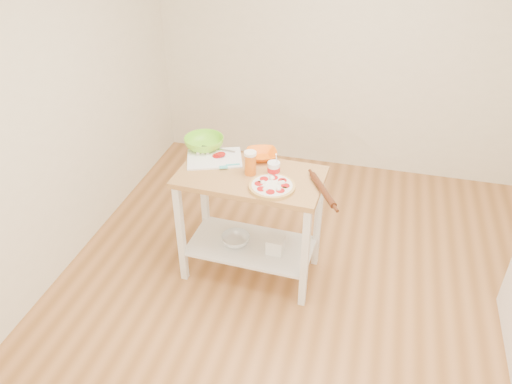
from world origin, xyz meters
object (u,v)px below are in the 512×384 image
object	(u,v)px
spatula	(228,166)
pizza	(272,186)
knife	(214,149)
green_bowl	(204,143)
cutting_board	(214,158)
beer_pint	(250,163)
rolling_pin	(323,190)
yogurt_tub	(274,169)
prep_island	(251,205)
shelf_glass_bowl	(236,240)
shelf_bin	(275,245)
orange_bowl	(262,155)

from	to	relation	value
spatula	pizza	bearing A→B (deg)	-50.07
knife	green_bowl	xyz separation A→B (m)	(-0.08, 0.02, 0.03)
spatula	cutting_board	bearing A→B (deg)	122.38
green_bowl	beer_pint	bearing A→B (deg)	-31.36
rolling_pin	yogurt_tub	bearing A→B (deg)	160.48
pizza	prep_island	bearing A→B (deg)	145.39
yogurt_tub	shelf_glass_bowl	distance (m)	0.72
cutting_board	rolling_pin	xyz separation A→B (m)	(0.85, -0.25, 0.01)
shelf_glass_bowl	shelf_bin	distance (m)	0.32
prep_island	knife	world-z (taller)	knife
cutting_board	knife	distance (m)	0.13
prep_island	orange_bowl	xyz separation A→B (m)	(0.02, 0.25, 0.29)
pizza	yogurt_tub	size ratio (longest dim) A/B	1.66
prep_island	spatula	world-z (taller)	spatula
shelf_bin	yogurt_tub	bearing A→B (deg)	124.21
yogurt_tub	shelf_glass_bowl	bearing A→B (deg)	-171.60
rolling_pin	cutting_board	bearing A→B (deg)	163.66
knife	green_bowl	bearing A→B (deg)	173.64
spatula	shelf_glass_bowl	bearing A→B (deg)	-71.18
pizza	shelf_bin	distance (m)	0.60
beer_pint	shelf_bin	size ratio (longest dim) A/B	1.41
knife	shelf_bin	distance (m)	0.87
orange_bowl	shelf_bin	size ratio (longest dim) A/B	1.86
knife	shelf_bin	xyz separation A→B (m)	(0.57, -0.30, -0.60)
beer_pint	shelf_glass_bowl	world-z (taller)	beer_pint
rolling_pin	shelf_glass_bowl	size ratio (longest dim) A/B	1.74
prep_island	rolling_pin	bearing A→B (deg)	-10.72
beer_pint	rolling_pin	distance (m)	0.55
beer_pint	shelf_glass_bowl	xyz separation A→B (m)	(-0.12, -0.02, -0.69)
prep_island	spatula	xyz separation A→B (m)	(-0.18, 0.05, 0.28)
beer_pint	shelf_bin	distance (m)	0.70
prep_island	cutting_board	world-z (taller)	cutting_board
spatula	shelf_bin	world-z (taller)	spatula
cutting_board	spatula	bearing A→B (deg)	-54.44
spatula	shelf_glass_bowl	xyz separation A→B (m)	(0.06, -0.06, -0.62)
yogurt_tub	prep_island	bearing A→B (deg)	-169.53
prep_island	knife	bearing A→B (deg)	143.78
spatula	green_bowl	distance (m)	0.35
cutting_board	beer_pint	xyz separation A→B (m)	(0.32, -0.14, 0.08)
yogurt_tub	cutting_board	bearing A→B (deg)	166.14
prep_island	rolling_pin	xyz separation A→B (m)	(0.53, -0.10, 0.28)
yogurt_tub	shelf_bin	bearing A→B (deg)	-55.79
cutting_board	rolling_pin	bearing A→B (deg)	-36.76
pizza	knife	size ratio (longest dim) A/B	1.16
spatula	green_bowl	bearing A→B (deg)	115.66
rolling_pin	spatula	bearing A→B (deg)	167.83
prep_island	pizza	bearing A→B (deg)	-34.61
pizza	spatula	world-z (taller)	pizza
spatula	shelf_bin	bearing A→B (deg)	-35.80
shelf_glass_bowl	yogurt_tub	bearing A→B (deg)	8.40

